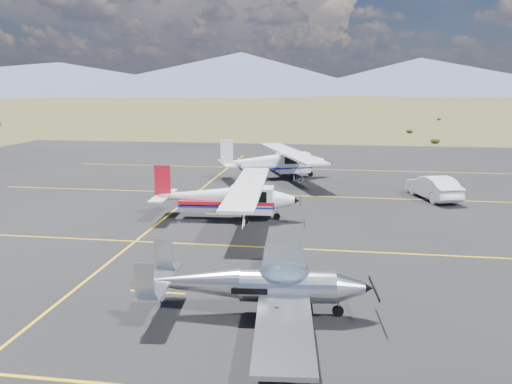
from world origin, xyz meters
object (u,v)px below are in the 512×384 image
(sedan, at_px, (433,187))
(aircraft_plain, at_px, (275,161))
(aircraft_cessna, at_px, (227,196))
(aircraft_low_wing, at_px, (261,285))

(sedan, bearing_deg, aircraft_plain, -46.08)
(aircraft_cessna, bearing_deg, aircraft_plain, 80.68)
(aircraft_low_wing, relative_size, sedan, 2.07)
(sedan, bearing_deg, aircraft_cessna, 11.51)
(aircraft_low_wing, bearing_deg, sedan, 59.23)
(aircraft_low_wing, distance_m, aircraft_plain, 24.00)
(aircraft_cessna, height_order, aircraft_plain, aircraft_plain)
(aircraft_low_wing, relative_size, aircraft_cessna, 0.84)
(aircraft_low_wing, xyz_separation_m, aircraft_plain, (-2.14, 23.90, 0.41))
(aircraft_plain, bearing_deg, sedan, -50.32)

